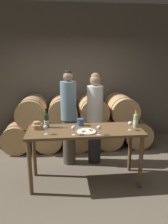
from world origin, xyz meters
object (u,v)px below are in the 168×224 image
object	(u,v)px
wine_bottle_red	(46,121)
wine_glass_center	(99,128)
person_left	(69,117)
wine_glass_left	(74,128)
blue_crock	(80,122)
person_right	(95,117)
bread_basket	(37,126)
tasting_table	(85,137)
wine_bottle_white	(136,121)
cheese_plate	(86,131)
wine_glass_right	(130,124)
wine_glass_far_left	(46,128)

from	to	relation	value
wine_bottle_red	wine_glass_center	size ratio (longest dim) A/B	2.17
person_left	wine_glass_left	xyz separation A→B (m)	(0.04, -0.92, 0.09)
person_left	blue_crock	bearing A→B (deg)	-69.66
person_right	bread_basket	world-z (taller)	person_right
tasting_table	wine_bottle_white	world-z (taller)	wine_bottle_white
wine_bottle_red	cheese_plate	bearing A→B (deg)	-24.24
tasting_table	wine_glass_right	world-z (taller)	wine_glass_right
tasting_table	wine_bottle_white	bearing A→B (deg)	2.31
person_left	wine_glass_left	bearing A→B (deg)	-87.39
wine_bottle_white	blue_crock	world-z (taller)	wine_bottle_white
tasting_table	wine_glass_far_left	bearing A→B (deg)	-164.92
person_right	wine_glass_center	xyz separation A→B (m)	(-0.09, -0.95, 0.11)
person_left	blue_crock	world-z (taller)	person_left
tasting_table	wine_glass_left	xyz separation A→B (m)	(-0.19, -0.23, 0.23)
person_right	wine_glass_center	distance (m)	0.96
wine_bottle_red	wine_glass_right	world-z (taller)	wine_bottle_red
blue_crock	wine_glass_center	distance (m)	0.52
cheese_plate	wine_bottle_red	bearing A→B (deg)	155.76
person_left	wine_glass_left	world-z (taller)	person_left
wine_glass_left	wine_glass_right	bearing A→B (deg)	7.92
wine_bottle_red	wine_glass_far_left	size ratio (longest dim) A/B	2.17
cheese_plate	wine_glass_left	world-z (taller)	wine_glass_left
tasting_table	wine_glass_far_left	distance (m)	0.66
wine_glass_center	wine_glass_left	bearing A→B (deg)	174.62
wine_glass_left	wine_glass_right	size ratio (longest dim) A/B	1.00
wine_bottle_red	wine_glass_far_left	world-z (taller)	wine_bottle_red
wine_bottle_white	wine_glass_far_left	distance (m)	1.44
wine_bottle_white	bread_basket	size ratio (longest dim) A/B	1.72
wine_bottle_red	wine_glass_far_left	xyz separation A→B (m)	(0.01, -0.32, -0.00)
person_left	wine_glass_far_left	size ratio (longest dim) A/B	12.51
wine_glass_far_left	bread_basket	bearing A→B (deg)	119.36
person_right	wine_glass_left	bearing A→B (deg)	-116.31
bread_basket	wine_glass_right	xyz separation A→B (m)	(1.45, -0.22, 0.05)
wine_glass_far_left	cheese_plate	bearing A→B (deg)	4.16
wine_bottle_white	wine_glass_left	world-z (taller)	wine_bottle_white
tasting_table	wine_glass_left	size ratio (longest dim) A/B	12.57
person_left	wine_glass_far_left	bearing A→B (deg)	-113.27
bread_basket	wine_bottle_white	bearing A→B (deg)	-2.86
wine_glass_left	wine_glass_center	xyz separation A→B (m)	(0.37, -0.03, 0.00)
tasting_table	wine_bottle_red	distance (m)	0.67
wine_bottle_red	cheese_plate	xyz separation A→B (m)	(0.62, -0.28, -0.10)
wine_glass_left	wine_glass_center	distance (m)	0.37
person_right	wine_bottle_red	world-z (taller)	person_right
tasting_table	bread_basket	bearing A→B (deg)	171.45
tasting_table	bread_basket	xyz separation A→B (m)	(-0.75, 0.11, 0.18)
tasting_table	wine_glass_left	distance (m)	0.38
wine_bottle_white	wine_glass_right	bearing A→B (deg)	-134.14
wine_bottle_red	wine_glass_right	distance (m)	1.33
wine_glass_far_left	wine_glass_left	size ratio (longest dim) A/B	1.00
tasting_table	cheese_plate	size ratio (longest dim) A/B	6.10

